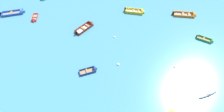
{
  "coord_description": "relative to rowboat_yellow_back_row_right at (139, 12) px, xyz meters",
  "views": [
    {
      "loc": [
        3.96,
        1.36,
        24.1
      ],
      "look_at": [
        0.0,
        21.83,
        0.15
      ],
      "focal_mm": 31.2,
      "sensor_mm": 36.0,
      "label": 1
    }
  ],
  "objects": [
    {
      "name": "rowboat_green_outer_left",
      "position": [
        12.87,
        -5.97,
        -0.07
      ],
      "size": [
        3.13,
        1.77,
        0.88
      ],
      "color": "#99754C",
      "rests_on": "ground_plane"
    },
    {
      "name": "rowboat_yellow_back_row_right",
      "position": [
        0.0,
        0.0,
        0.0
      ],
      "size": [
        4.27,
        1.43,
        1.24
      ],
      "color": "beige",
      "rests_on": "ground_plane"
    },
    {
      "name": "kayak_grey_distant_center",
      "position": [
        11.43,
        -17.18,
        -0.09
      ],
      "size": [
        2.86,
        2.1,
        0.29
      ],
      "color": "gray",
      "rests_on": "ground_plane"
    },
    {
      "name": "mooring_buoy_near_foreground",
      "position": [
        -3.52,
        -8.17,
        -0.23
      ],
      "size": [
        0.4,
        0.4,
        0.4
      ],
      "primitive_type": "sphere",
      "color": "silver",
      "rests_on": "ground_plane"
    },
    {
      "name": "rowboat_red_midfield_right",
      "position": [
        -19.79,
        -6.43,
        -0.1
      ],
      "size": [
        1.58,
        2.91,
        0.85
      ],
      "color": "gray",
      "rests_on": "ground_plane"
    },
    {
      "name": "rowboat_orange_center",
      "position": [
        10.15,
        0.92,
        -0.03
      ],
      "size": [
        4.92,
        1.7,
        1.27
      ],
      "color": "gray",
      "rests_on": "ground_plane"
    },
    {
      "name": "mooring_buoy_outer_edge",
      "position": [
        8.28,
        -16.22,
        -0.23
      ],
      "size": [
        0.35,
        0.35,
        0.35
      ],
      "primitive_type": "sphere",
      "color": "silver",
      "rests_on": "ground_plane"
    },
    {
      "name": "mooring_buoy_far_field",
      "position": [
        6.98,
        -13.0,
        -0.23
      ],
      "size": [
        0.36,
        0.36,
        0.36
      ],
      "primitive_type": "sphere",
      "color": "silver",
      "rests_on": "ground_plane"
    },
    {
      "name": "rowboat_deep_blue_foreground_center",
      "position": [
        -5.52,
        -16.08,
        -0.08
      ],
      "size": [
        2.95,
        2.27,
        0.94
      ],
      "color": "#99754C",
      "rests_on": "ground_plane"
    },
    {
      "name": "rowboat_maroon_back_row_center",
      "position": [
        -8.98,
        -6.12,
        -0.03
      ],
      "size": [
        3.17,
        4.27,
        1.23
      ],
      "color": "beige",
      "rests_on": "ground_plane"
    },
    {
      "name": "mooring_buoy_midfield",
      "position": [
        -1.79,
        -14.21,
        -0.23
      ],
      "size": [
        0.47,
        0.47,
        0.47
      ],
      "primitive_type": "sphere",
      "color": "silver",
      "rests_on": "ground_plane"
    },
    {
      "name": "rowboat_blue_outer_right",
      "position": [
        -23.96,
        -4.79,
        -0.03
      ],
      "size": [
        4.81,
        3.16,
        1.29
      ],
      "color": "gray",
      "rests_on": "ground_plane"
    }
  ]
}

